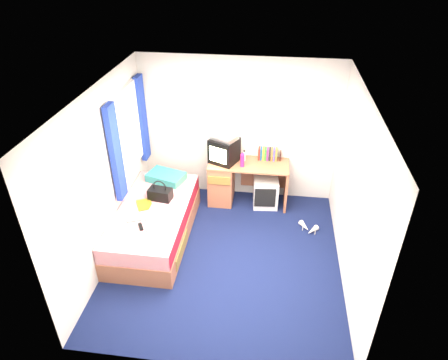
# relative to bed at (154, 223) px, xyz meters

# --- Properties ---
(ground) EXTENTS (3.40, 3.40, 0.00)m
(ground) POSITION_rel_bed_xyz_m (1.10, -0.31, -0.27)
(ground) COLOR #0C1438
(ground) RESTS_ON ground
(room_shell) EXTENTS (3.40, 3.40, 3.40)m
(room_shell) POSITION_rel_bed_xyz_m (1.10, -0.31, 1.18)
(room_shell) COLOR white
(room_shell) RESTS_ON ground
(bed) EXTENTS (1.01, 2.00, 0.54)m
(bed) POSITION_rel_bed_xyz_m (0.00, 0.00, 0.00)
(bed) COLOR #AF6949
(bed) RESTS_ON ground
(pillow) EXTENTS (0.65, 0.51, 0.12)m
(pillow) POSITION_rel_bed_xyz_m (0.01, 0.76, 0.33)
(pillow) COLOR #1959A5
(pillow) RESTS_ON bed
(desk) EXTENTS (1.30, 0.55, 0.75)m
(desk) POSITION_rel_bed_xyz_m (1.03, 1.13, 0.14)
(desk) COLOR #AF6949
(desk) RESTS_ON ground
(storage_cube) EXTENTS (0.43, 0.43, 0.50)m
(storage_cube) POSITION_rel_bed_xyz_m (1.60, 1.07, -0.02)
(storage_cube) COLOR silver
(storage_cube) RESTS_ON ground
(crt_tv) EXTENTS (0.52, 0.51, 0.40)m
(crt_tv) POSITION_rel_bed_xyz_m (0.90, 1.13, 0.68)
(crt_tv) COLOR black
(crt_tv) RESTS_ON desk
(vcr) EXTENTS (0.47, 0.43, 0.07)m
(vcr) POSITION_rel_bed_xyz_m (0.90, 1.13, 0.92)
(vcr) COLOR silver
(vcr) RESTS_ON crt_tv
(book_row) EXTENTS (0.31, 0.13, 0.20)m
(book_row) POSITION_rel_bed_xyz_m (1.59, 1.29, 0.58)
(book_row) COLOR maroon
(book_row) RESTS_ON desk
(picture_frame) EXTENTS (0.02, 0.12, 0.14)m
(picture_frame) POSITION_rel_bed_xyz_m (1.80, 1.32, 0.55)
(picture_frame) COLOR black
(picture_frame) RESTS_ON desk
(pink_water_bottle) EXTENTS (0.08, 0.08, 0.21)m
(pink_water_bottle) POSITION_rel_bed_xyz_m (1.20, 1.01, 0.59)
(pink_water_bottle) COLOR #E01F68
(pink_water_bottle) RESTS_ON desk
(aerosol_can) EXTENTS (0.06, 0.06, 0.17)m
(aerosol_can) POSITION_rel_bed_xyz_m (1.22, 1.20, 0.57)
(aerosol_can) COLOR silver
(aerosol_can) RESTS_ON desk
(handbag) EXTENTS (0.37, 0.24, 0.31)m
(handbag) POSITION_rel_bed_xyz_m (0.06, 0.24, 0.36)
(handbag) COLOR black
(handbag) RESTS_ON bed
(towel) EXTENTS (0.35, 0.29, 0.11)m
(towel) POSITION_rel_bed_xyz_m (0.18, -0.20, 0.33)
(towel) COLOR white
(towel) RESTS_ON bed
(magazine) EXTENTS (0.31, 0.34, 0.01)m
(magazine) POSITION_rel_bed_xyz_m (-0.14, 0.06, 0.28)
(magazine) COLOR gold
(magazine) RESTS_ON bed
(water_bottle) EXTENTS (0.21, 0.14, 0.07)m
(water_bottle) POSITION_rel_bed_xyz_m (-0.16, -0.32, 0.31)
(water_bottle) COLOR white
(water_bottle) RESTS_ON bed
(colour_swatch_fan) EXTENTS (0.20, 0.20, 0.01)m
(colour_swatch_fan) POSITION_rel_bed_xyz_m (0.13, -0.54, 0.28)
(colour_swatch_fan) COLOR gold
(colour_swatch_fan) RESTS_ON bed
(remote_control) EXTENTS (0.12, 0.16, 0.02)m
(remote_control) POSITION_rel_bed_xyz_m (-0.03, -0.46, 0.28)
(remote_control) COLOR black
(remote_control) RESTS_ON bed
(window_assembly) EXTENTS (0.11, 1.42, 1.40)m
(window_assembly) POSITION_rel_bed_xyz_m (-0.45, 0.59, 1.15)
(window_assembly) COLOR silver
(window_assembly) RESTS_ON room_shell
(white_heels) EXTENTS (0.31, 0.32, 0.09)m
(white_heels) POSITION_rel_bed_xyz_m (2.30, 0.46, -0.23)
(white_heels) COLOR silver
(white_heels) RESTS_ON ground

